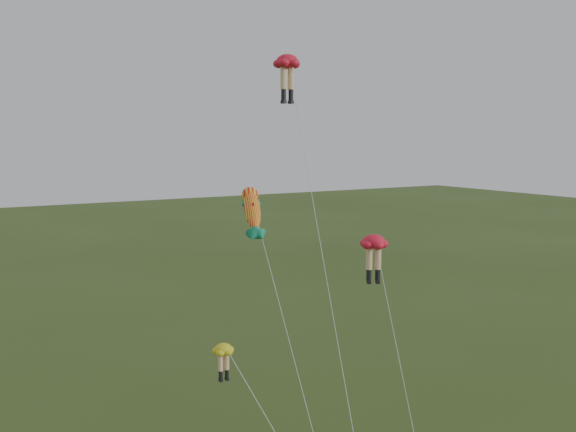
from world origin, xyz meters
TOP-DOWN VIEW (x-y plane):
  - legs_kite_red_high at (2.64, 9.97)m, footprint 3.89×13.18m
  - legs_kite_red_mid at (4.90, 4.41)m, footprint 2.74×7.63m
  - legs_kite_yellow at (-5.68, 1.03)m, footprint 3.96×5.69m
  - fish_kite at (-2.44, 4.90)m, footprint 2.46×6.95m

SIDE VIEW (x-z plane):
  - legs_kite_yellow at x=-5.68m, z-range 3.63..12.34m
  - legs_kite_red_mid at x=4.90m, z-range 5.37..17.59m
  - fish_kite at x=-2.44m, z-range 6.30..21.62m
  - legs_kite_red_high at x=2.64m, z-range 10.34..32.79m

